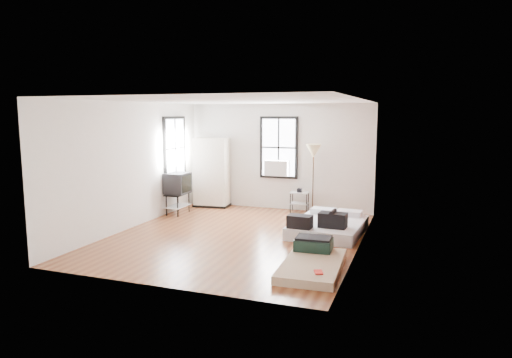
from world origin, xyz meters
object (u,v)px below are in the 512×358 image
at_px(mattress_main, 328,226).
at_px(side_table, 299,196).
at_px(mattress_bare, 313,260).
at_px(floor_lamp, 313,154).
at_px(tv_stand, 178,185).
at_px(wardrobe, 212,173).

relative_size(mattress_main, side_table, 3.15).
distance_m(mattress_bare, floor_lamp, 4.34).
relative_size(mattress_bare, tv_stand, 1.70).
height_order(mattress_main, mattress_bare, mattress_main).
bearing_deg(side_table, mattress_bare, -72.58).
relative_size(mattress_bare, wardrobe, 0.95).
bearing_deg(wardrobe, mattress_main, -32.46).
xyz_separation_m(floor_lamp, tv_stand, (-3.22, -1.18, -0.77)).
bearing_deg(wardrobe, side_table, -4.26).
bearing_deg(mattress_main, wardrobe, 156.44).
height_order(mattress_bare, tv_stand, tv_stand).
bearing_deg(mattress_main, floor_lamp, 115.45).
bearing_deg(mattress_bare, mattress_main, 91.80).
bearing_deg(tv_stand, side_table, 21.73).
bearing_deg(floor_lamp, tv_stand, -159.86).
distance_m(mattress_main, mattress_bare, 2.23).
distance_m(wardrobe, floor_lamp, 2.89).
distance_m(mattress_bare, wardrobe, 5.54).
bearing_deg(tv_stand, mattress_bare, -36.23).
height_order(side_table, floor_lamp, floor_lamp).
relative_size(side_table, tv_stand, 0.59).
bearing_deg(wardrobe, tv_stand, -114.26).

